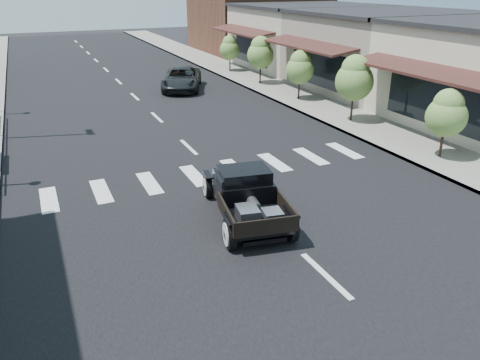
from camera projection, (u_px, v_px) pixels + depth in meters
name	position (u px, v px, depth m)	size (l,w,h in m)	color
ground	(267.00, 221.00, 13.39)	(120.00, 120.00, 0.00)	black
road	(143.00, 104.00, 25.96)	(14.00, 80.00, 0.02)	black
road_markings	(168.00, 128.00, 21.77)	(12.00, 60.00, 0.06)	silver
sidewalk_right	(277.00, 90.00, 29.15)	(3.00, 80.00, 0.15)	gray
storefront_mid	(386.00, 52.00, 29.08)	(10.00, 9.00, 4.50)	gray
storefront_far	(309.00, 37.00, 36.63)	(10.00, 9.00, 4.50)	beige
far_building_right	(258.00, 13.00, 44.71)	(11.00, 10.00, 7.00)	brown
small_tree_a	(445.00, 125.00, 17.39)	(1.50, 1.50, 2.50)	olive
small_tree_b	(354.00, 89.00, 21.97)	(1.78, 1.78, 2.97)	olive
small_tree_c	(300.00, 76.00, 26.14)	(1.55, 1.55, 2.59)	olive
small_tree_d	(260.00, 61.00, 30.20)	(1.72, 1.72, 2.86)	olive
small_tree_e	(230.00, 54.00, 34.51)	(1.46, 1.46, 2.44)	olive
hotrod_pickup	(246.00, 195.00, 13.25)	(2.01, 4.31, 1.49)	black
second_car	(182.00, 79.00, 29.24)	(2.21, 4.80, 1.33)	black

